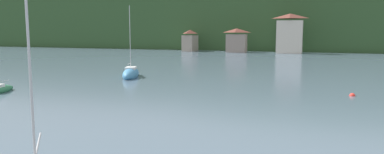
# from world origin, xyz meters

# --- Properties ---
(wooded_hillside) EXTENTS (352.00, 46.39, 45.76)m
(wooded_hillside) POSITION_xyz_m (7.71, 146.48, 7.81)
(wooded_hillside) COLOR #2D4C28
(wooded_hillside) RESTS_ON ground_plane
(shore_building_west) EXTENTS (3.20, 5.73, 5.96)m
(shore_building_west) POSITION_xyz_m (-27.10, 114.37, 2.89)
(shore_building_west) COLOR gray
(shore_building_west) RESTS_ON ground_plane
(shore_building_westcentral) EXTENTS (5.41, 3.28, 6.32)m
(shore_building_westcentral) POSITION_xyz_m (-13.55, 113.21, 3.06)
(shore_building_westcentral) COLOR gray
(shore_building_westcentral) RESTS_ON ground_plane
(shore_building_central) EXTENTS (6.59, 3.63, 9.97)m
(shore_building_central) POSITION_xyz_m (0.00, 113.37, 4.85)
(shore_building_central) COLOR beige
(shore_building_central) RESTS_ON ground_plane
(sailboat_far_1) EXTENTS (3.71, 6.20, 9.07)m
(sailboat_far_1) POSITION_xyz_m (-14.32, 58.02, 0.41)
(sailboat_far_1) COLOR teal
(sailboat_far_1) RESTS_ON ground_plane
(mooring_buoy_near) EXTENTS (0.50, 0.50, 0.50)m
(mooring_buoy_near) POSITION_xyz_m (10.11, 53.21, 0.00)
(mooring_buoy_near) COLOR red
(mooring_buoy_near) RESTS_ON ground_plane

